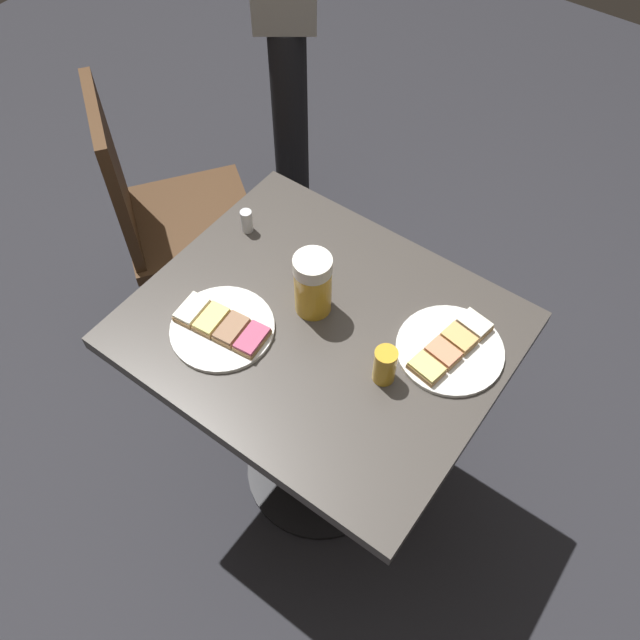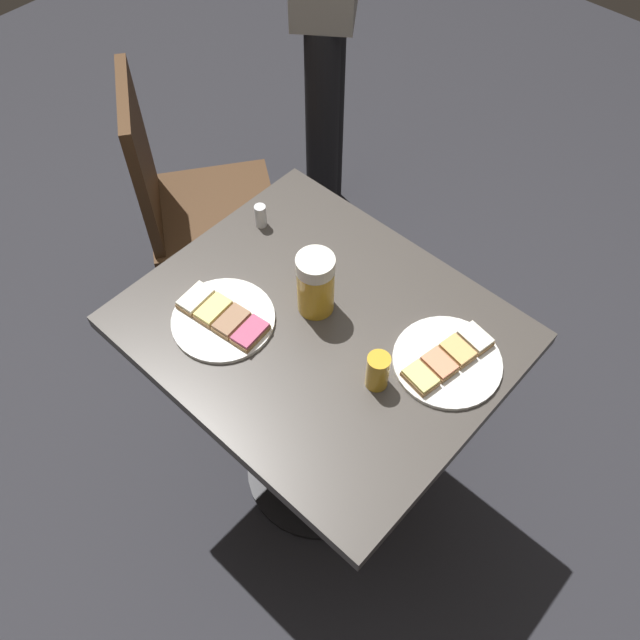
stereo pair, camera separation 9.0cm
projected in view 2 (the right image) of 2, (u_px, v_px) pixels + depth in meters
The scene contains 8 objects.
ground_plane at pixel (320, 468), 2.01m from camera, with size 6.00×6.00×0.00m, color #28282D.
cafe_table at pixel (320, 369), 1.55m from camera, with size 0.77×0.65×0.75m.
plate_near at pixel (223, 318), 1.41m from camera, with size 0.22×0.22×0.03m.
plate_far at pixel (447, 360), 1.35m from camera, with size 0.22×0.22×0.03m.
beer_mug at pixel (316, 282), 1.38m from camera, with size 0.10×0.12×0.15m.
beer_glass_small at pixel (378, 371), 1.29m from camera, with size 0.05×0.05×0.09m, color gold.
salt_shaker at pixel (261, 216), 1.56m from camera, with size 0.03×0.03×0.06m, color silver.
cafe_chair at pixel (188, 200), 1.97m from camera, with size 0.53×0.53×0.90m.
Camera 2 is at (0.55, -0.60, 1.90)m, focal length 37.07 mm.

